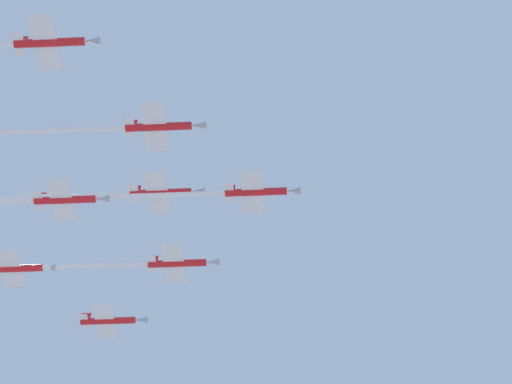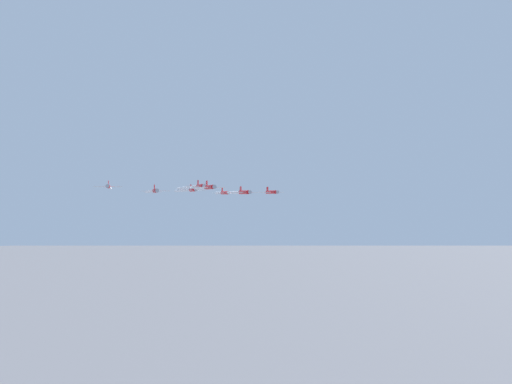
{
  "view_description": "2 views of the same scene",
  "coord_description": "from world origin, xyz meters",
  "views": [
    {
      "loc": [
        101.52,
        -6.07,
        3.43
      ],
      "look_at": [
        10.37,
        -4.27,
        114.82
      ],
      "focal_mm": 60.02,
      "sensor_mm": 36.0,
      "label": 1
    },
    {
      "loc": [
        44.24,
        126.83,
        112.55
      ],
      "look_at": [
        -0.73,
        5.76,
        113.34
      ],
      "focal_mm": 31.74,
      "sensor_mm": 36.0,
      "label": 2
    }
  ],
  "objects": [
    {
      "name": "jet_center_rear",
      "position": [
        36.9,
        -51.55,
        115.42
      ],
      "size": [
        9.46,
        60.15,
        2.72
      ],
      "rotation": [
        0.0,
        0.0,
        6.22
      ],
      "color": "red"
    },
    {
      "name": "jet_port_outer",
      "position": [
        8.16,
        -39.84,
        115.45
      ],
      "size": [
        9.46,
        67.72,
        2.72
      ],
      "rotation": [
        0.0,
        0.0,
        6.22
      ],
      "color": "red"
    },
    {
      "name": "jet_lead",
      "position": [
        9.24,
        -22.48,
        114.82
      ],
      "size": [
        9.46,
        64.97,
        2.72
      ],
      "rotation": [
        0.0,
        0.0,
        6.22
      ],
      "color": "red"
    },
    {
      "name": "jet_port_inner",
      "position": [
        -6.04,
        -31.37,
        113.39
      ],
      "size": [
        9.46,
        53.66,
        2.72
      ],
      "rotation": [
        0.0,
        0.0,
        6.22
      ],
      "color": "red"
    },
    {
      "name": "jet_starboard_outer",
      "position": [
        -20.79,
        -31.53,
        113.57
      ],
      "size": [
        9.46,
        13.01,
        2.72
      ],
      "rotation": [
        0.0,
        0.0,
        6.22
      ],
      "color": "red"
    },
    {
      "name": "jet_port_trail",
      "position": [
        7.34,
        -53.03,
        114.37
      ],
      "size": [
        9.46,
        60.98,
        2.72
      ],
      "rotation": [
        0.0,
        0.0,
        6.22
      ],
      "color": "red"
    },
    {
      "name": "jet_starboard_trail",
      "position": [
        -7.02,
        -47.11,
        113.34
      ],
      "size": [
        9.46,
        13.01,
        2.72
      ],
      "rotation": [
        0.0,
        0.0,
        6.22
      ],
      "color": "red"
    },
    {
      "name": "jet_starboard_inner",
      "position": [
        23.0,
        -38.1,
        113.83
      ],
      "size": [
        9.46,
        65.05,
        2.72
      ],
      "rotation": [
        0.0,
        0.0,
        6.22
      ],
      "color": "red"
    }
  ]
}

